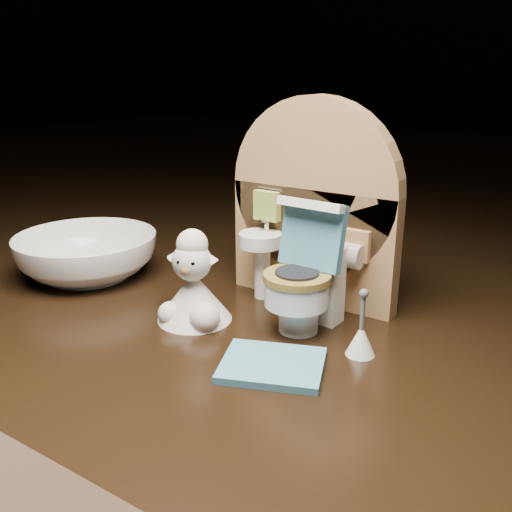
% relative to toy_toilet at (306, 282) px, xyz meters
% --- Properties ---
extents(backdrop_panel, '(0.13, 0.05, 0.15)m').
position_rel_toy_toilet_xyz_m(backdrop_panel, '(-0.02, 0.04, 0.03)').
color(backdrop_panel, '#A57849').
rests_on(backdrop_panel, ground).
extents(toy_toilet, '(0.05, 0.06, 0.09)m').
position_rel_toy_toilet_xyz_m(toy_toilet, '(0.00, 0.00, 0.00)').
color(toy_toilet, white).
rests_on(toy_toilet, ground).
extents(bath_mat, '(0.07, 0.07, 0.00)m').
position_rel_toy_toilet_xyz_m(bath_mat, '(0.01, -0.06, -0.03)').
color(bath_mat, teal).
rests_on(bath_mat, ground).
extents(toilet_brush, '(0.02, 0.02, 0.04)m').
position_rel_toy_toilet_xyz_m(toilet_brush, '(0.05, -0.02, -0.02)').
color(toilet_brush, white).
rests_on(toilet_brush, ground).
extents(plush_lamb, '(0.05, 0.05, 0.07)m').
position_rel_toy_toilet_xyz_m(plush_lamb, '(-0.07, -0.03, -0.01)').
color(plush_lamb, beige).
rests_on(plush_lamb, ground).
extents(ceramic_bowl, '(0.15, 0.15, 0.04)m').
position_rel_toy_toilet_xyz_m(ceramic_bowl, '(-0.20, -0.02, -0.01)').
color(ceramic_bowl, white).
rests_on(ceramic_bowl, ground).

